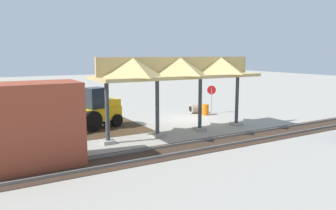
{
  "coord_description": "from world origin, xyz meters",
  "views": [
    {
      "loc": [
        13.92,
        21.1,
        5.06
      ],
      "look_at": [
        2.75,
        1.85,
        1.6
      ],
      "focal_mm": 35.0,
      "sensor_mm": 36.0,
      "label": 1
    }
  ],
  "objects_px": {
    "backhoe": "(96,110)",
    "traffic_barrel": "(205,110)",
    "brick_utility_building": "(24,126)",
    "concrete_pipe": "(196,108)",
    "stop_sign": "(211,93)"
  },
  "relations": [
    {
      "from": "traffic_barrel",
      "to": "backhoe",
      "type": "bearing_deg",
      "value": 1.44
    },
    {
      "from": "brick_utility_building",
      "to": "traffic_barrel",
      "type": "height_order",
      "value": "brick_utility_building"
    },
    {
      "from": "concrete_pipe",
      "to": "brick_utility_building",
      "type": "distance_m",
      "value": 16.44
    },
    {
      "from": "concrete_pipe",
      "to": "traffic_barrel",
      "type": "height_order",
      "value": "traffic_barrel"
    },
    {
      "from": "stop_sign",
      "to": "backhoe",
      "type": "distance_m",
      "value": 10.44
    },
    {
      "from": "traffic_barrel",
      "to": "concrete_pipe",
      "type": "bearing_deg",
      "value": -82.95
    },
    {
      "from": "backhoe",
      "to": "traffic_barrel",
      "type": "relative_size",
      "value": 5.68
    },
    {
      "from": "brick_utility_building",
      "to": "traffic_barrel",
      "type": "xyz_separation_m",
      "value": [
        -14.72,
        -6.32,
        -1.46
      ]
    },
    {
      "from": "backhoe",
      "to": "concrete_pipe",
      "type": "relative_size",
      "value": 4.14
    },
    {
      "from": "concrete_pipe",
      "to": "traffic_barrel",
      "type": "xyz_separation_m",
      "value": [
        -0.14,
        1.13,
        0.04
      ]
    },
    {
      "from": "brick_utility_building",
      "to": "concrete_pipe",
      "type": "bearing_deg",
      "value": -152.93
    },
    {
      "from": "stop_sign",
      "to": "brick_utility_building",
      "type": "bearing_deg",
      "value": 23.31
    },
    {
      "from": "brick_utility_building",
      "to": "traffic_barrel",
      "type": "bearing_deg",
      "value": -156.76
    },
    {
      "from": "stop_sign",
      "to": "backhoe",
      "type": "xyz_separation_m",
      "value": [
        10.41,
        0.66,
        -0.46
      ]
    },
    {
      "from": "backhoe",
      "to": "traffic_barrel",
      "type": "height_order",
      "value": "backhoe"
    }
  ]
}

